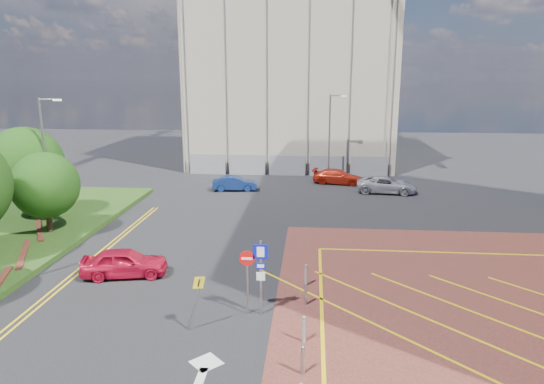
# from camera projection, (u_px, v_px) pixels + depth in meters

# --- Properties ---
(ground) EXTENTS (140.00, 140.00, 0.00)m
(ground) POSITION_uv_depth(u_px,v_px,m) (246.00, 326.00, 19.04)
(ground) COLOR black
(ground) RESTS_ON ground
(tree_c) EXTENTS (4.00, 4.00, 4.90)m
(tree_c) POSITION_uv_depth(u_px,v_px,m) (45.00, 185.00, 29.10)
(tree_c) COLOR #3D2B1C
(tree_c) RESTS_ON grass_bed
(tree_d) EXTENTS (5.00, 5.00, 6.08)m
(tree_d) POSITION_uv_depth(u_px,v_px,m) (25.00, 165.00, 32.10)
(tree_d) COLOR #3D2B1C
(tree_d) RESTS_ON grass_bed
(lamp_left_far) EXTENTS (1.53, 0.16, 8.00)m
(lamp_left_far) POSITION_uv_depth(u_px,v_px,m) (46.00, 156.00, 30.77)
(lamp_left_far) COLOR #9EA0A8
(lamp_left_far) RESTS_ON grass_bed
(lamp_back) EXTENTS (1.53, 0.16, 8.00)m
(lamp_back) POSITION_uv_depth(u_px,v_px,m) (330.00, 134.00, 44.83)
(lamp_back) COLOR #9EA0A8
(lamp_back) RESTS_ON ground
(sign_cluster) EXTENTS (1.17, 0.12, 3.20)m
(sign_cluster) POSITION_uv_depth(u_px,v_px,m) (256.00, 270.00, 19.51)
(sign_cluster) COLOR #9EA0A8
(sign_cluster) RESTS_ON ground
(warning_sign) EXTENTS (0.74, 0.42, 2.25)m
(warning_sign) POSITION_uv_depth(u_px,v_px,m) (196.00, 296.00, 18.37)
(warning_sign) COLOR #9EA0A8
(warning_sign) RESTS_ON ground
(bollard_row) EXTENTS (0.14, 11.14, 0.90)m
(bollard_row) POSITION_uv_depth(u_px,v_px,m) (303.00, 340.00, 17.12)
(bollard_row) COLOR #9EA0A8
(bollard_row) RESTS_ON forecourt
(construction_building) EXTENTS (21.20, 19.20, 22.00)m
(construction_building) POSITION_uv_depth(u_px,v_px,m) (293.00, 64.00, 55.26)
(construction_building) COLOR #B4A693
(construction_building) RESTS_ON ground
(construction_fence) EXTENTS (21.60, 0.06, 2.00)m
(construction_fence) POSITION_uv_depth(u_px,v_px,m) (297.00, 166.00, 47.80)
(construction_fence) COLOR gray
(construction_fence) RESTS_ON ground
(car_red_left) EXTENTS (4.37, 2.47, 1.40)m
(car_red_left) POSITION_uv_depth(u_px,v_px,m) (124.00, 262.00, 23.68)
(car_red_left) COLOR red
(car_red_left) RESTS_ON ground
(car_blue_back) EXTENTS (3.95, 1.74, 1.26)m
(car_blue_back) POSITION_uv_depth(u_px,v_px,m) (235.00, 183.00, 41.59)
(car_blue_back) COLOR navy
(car_blue_back) RESTS_ON ground
(car_red_back) EXTENTS (4.82, 2.67, 1.32)m
(car_red_back) POSITION_uv_depth(u_px,v_px,m) (338.00, 177.00, 44.25)
(car_red_back) COLOR #B4200F
(car_red_back) RESTS_ON ground
(car_silver_back) EXTENTS (5.15, 2.78, 1.37)m
(car_silver_back) POSITION_uv_depth(u_px,v_px,m) (386.00, 185.00, 40.75)
(car_silver_back) COLOR silver
(car_silver_back) RESTS_ON ground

